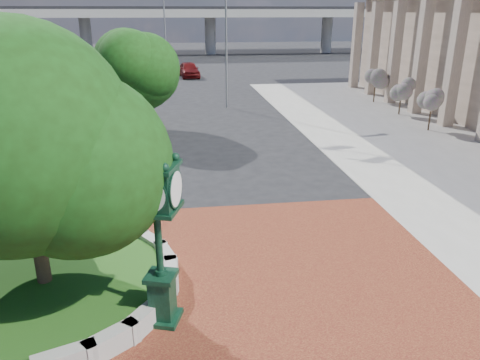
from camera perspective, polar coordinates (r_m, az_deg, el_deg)
name	(u,v)px	position (r m, az deg, el deg)	size (l,w,h in m)	color
ground	(237,279)	(13.09, -0.31, -11.97)	(200.00, 200.00, 0.00)	black
plaza	(243,299)	(12.25, 0.34, -14.34)	(12.00, 12.00, 0.04)	maroon
planter_wall	(136,278)	(12.92, -12.55, -11.57)	(2.96, 6.77, 0.54)	#9E9B93
grass_bed	(46,287)	(13.37, -22.57, -11.94)	(6.10, 6.10, 0.40)	#224814
overpass	(178,13)	(81.02, -7.60, 19.55)	(90.00, 12.00, 7.50)	#9E9B93
tree_planter	(25,157)	(11.99, -24.78, 2.61)	(5.20, 5.20, 6.33)	#38281C
tree_street	(130,76)	(29.35, -13.21, 12.25)	(4.40, 4.40, 5.45)	#38281C
post_clock	(158,226)	(10.43, -10.02, -5.53)	(1.14, 1.14, 4.53)	black
parked_car	(189,70)	(52.84, -6.24, 13.23)	(1.94, 4.81, 1.64)	#500B0C
street_lamp_near	(229,41)	(35.15, -1.36, 16.63)	(1.86, 0.41, 8.31)	slate
street_lamp_far	(167,29)	(51.33, -8.89, 17.70)	(1.93, 0.56, 8.67)	slate
shrub_near	(432,105)	(30.61, 22.32, 8.47)	(1.20, 1.20, 2.20)	#38281C
shrub_mid	(401,92)	(34.79, 19.07, 10.09)	(1.20, 1.20, 2.20)	#38281C
shrub_far	(375,82)	(39.04, 16.18, 11.36)	(1.20, 1.20, 2.20)	#38281C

